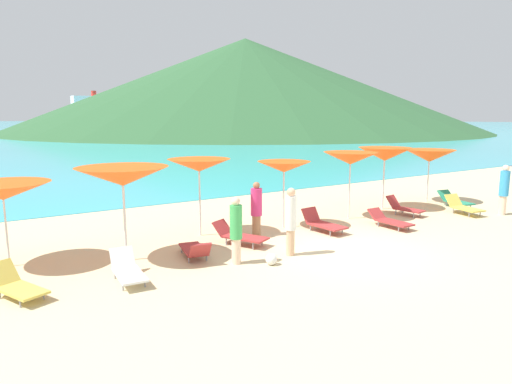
% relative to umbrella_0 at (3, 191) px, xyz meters
% --- Properties ---
extents(ground_plane, '(50.00, 100.00, 0.30)m').
position_rel_umbrella_0_xyz_m(ground_plane, '(7.78, 6.44, -1.99)').
color(ground_plane, beige).
extents(headland_hill, '(113.89, 113.89, 22.77)m').
position_rel_umbrella_0_xyz_m(headland_hill, '(59.41, 85.30, 9.54)').
color(headland_hill, '#2D5B33').
rests_on(headland_hill, ground_plane).
extents(umbrella_0, '(2.40, 2.40, 2.05)m').
position_rel_umbrella_0_xyz_m(umbrella_0, '(0.00, 0.00, 0.00)').
color(umbrella_0, silver).
rests_on(umbrella_0, ground_plane).
extents(umbrella_1, '(2.42, 2.42, 2.38)m').
position_rel_umbrella_0_xyz_m(umbrella_1, '(2.53, -1.11, 0.30)').
color(umbrella_1, silver).
rests_on(umbrella_1, ground_plane).
extents(umbrella_2, '(1.89, 1.89, 2.35)m').
position_rel_umbrella_0_xyz_m(umbrella_2, '(5.16, 0.03, 0.32)').
color(umbrella_2, silver).
rests_on(umbrella_2, ground_plane).
extents(umbrella_3, '(1.73, 1.73, 2.18)m').
position_rel_umbrella_0_xyz_m(umbrella_3, '(7.89, -0.54, 0.16)').
color(umbrella_3, silver).
rests_on(umbrella_3, ground_plane).
extents(umbrella_4, '(1.90, 1.90, 2.38)m').
position_rel_umbrella_0_xyz_m(umbrella_4, '(10.62, -0.77, 0.31)').
color(umbrella_4, silver).
rests_on(umbrella_4, ground_plane).
extents(umbrella_5, '(2.09, 2.09, 2.42)m').
position_rel_umbrella_0_xyz_m(umbrella_5, '(12.95, -0.28, 0.32)').
color(umbrella_5, silver).
rests_on(umbrella_5, ground_plane).
extents(umbrella_6, '(2.28, 2.28, 2.24)m').
position_rel_umbrella_0_xyz_m(umbrella_6, '(15.63, -0.35, 0.14)').
color(umbrella_6, silver).
rests_on(umbrella_6, ground_plane).
extents(lounge_chair_0, '(1.23, 1.69, 0.62)m').
position_rel_umbrella_0_xyz_m(lounge_chair_0, '(5.65, -1.46, -1.56)').
color(lounge_chair_0, '#A53333').
rests_on(lounge_chair_0, ground_plane).
extents(lounge_chair_1, '(0.58, 1.57, 0.52)m').
position_rel_umbrella_0_xyz_m(lounge_chair_1, '(10.84, -2.43, -1.61)').
color(lounge_chair_1, '#A53333').
rests_on(lounge_chair_1, ground_plane).
extents(lounge_chair_3, '(0.83, 1.61, 0.59)m').
position_rel_umbrella_0_xyz_m(lounge_chair_3, '(4.04, -1.95, -1.60)').
color(lounge_chair_3, '#A53333').
rests_on(lounge_chair_3, ground_plane).
extents(lounge_chair_4, '(0.72, 1.44, 0.66)m').
position_rel_umbrella_0_xyz_m(lounge_chair_4, '(12.78, -1.44, -1.56)').
color(lounge_chair_4, '#A53333').
rests_on(lounge_chair_4, ground_plane).
extents(lounge_chair_5, '(0.64, 1.49, 0.61)m').
position_rel_umbrella_0_xyz_m(lounge_chair_5, '(2.12, -2.55, -1.59)').
color(lounge_chair_5, white).
rests_on(lounge_chair_5, ground_plane).
extents(lounge_chair_6, '(0.73, 1.55, 0.67)m').
position_rel_umbrella_0_xyz_m(lounge_chair_6, '(8.63, -1.63, -1.56)').
color(lounge_chair_6, '#A53333').
rests_on(lounge_chair_6, ground_plane).
extents(lounge_chair_7, '(0.87, 1.55, 0.59)m').
position_rel_umbrella_0_xyz_m(lounge_chair_7, '(15.78, -1.55, -1.58)').
color(lounge_chair_7, '#268C66').
rests_on(lounge_chair_7, ground_plane).
extents(lounge_chair_8, '(0.87, 1.50, 0.66)m').
position_rel_umbrella_0_xyz_m(lounge_chair_8, '(14.75, -2.56, -1.55)').
color(lounge_chair_8, '#D8BF4C').
rests_on(lounge_chair_8, ground_plane).
extents(lounge_chair_9, '(1.07, 1.56, 0.63)m').
position_rel_umbrella_0_xyz_m(lounge_chair_9, '(-0.04, -2.23, -1.59)').
color(lounge_chair_9, '#D8BF4C').
rests_on(lounge_chair_9, ground_plane).
extents(beachgoer_0, '(0.34, 0.34, 1.66)m').
position_rel_umbrella_0_xyz_m(beachgoer_0, '(6.58, -0.94, -0.97)').
color(beachgoer_0, '#A3704C').
rests_on(beachgoer_0, ground_plane).
extents(beachgoer_1, '(0.33, 0.33, 1.86)m').
position_rel_umbrella_0_xyz_m(beachgoer_1, '(15.86, -3.43, -0.85)').
color(beachgoer_1, beige).
rests_on(beachgoer_1, ground_plane).
extents(beachgoer_2, '(0.31, 0.31, 1.67)m').
position_rel_umbrella_0_xyz_m(beachgoer_2, '(4.73, -2.86, -0.95)').
color(beachgoer_2, beige).
rests_on(beachgoer_2, ground_plane).
extents(beachgoer_3, '(0.29, 0.29, 1.79)m').
position_rel_umbrella_0_xyz_m(beachgoer_3, '(6.27, -3.04, -0.87)').
color(beachgoer_3, '#DBAA84').
rests_on(beachgoer_3, ground_plane).
extents(beach_ball, '(0.29, 0.29, 0.29)m').
position_rel_umbrella_0_xyz_m(beach_ball, '(5.40, -3.41, -1.70)').
color(beach_ball, white).
rests_on(beach_ball, ground_plane).
extents(cruise_ship, '(47.33, 11.98, 17.88)m').
position_rel_umbrella_0_xyz_m(cruise_ship, '(66.53, 247.30, 4.77)').
color(cruise_ship, silver).
rests_on(cruise_ship, ocean_water).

